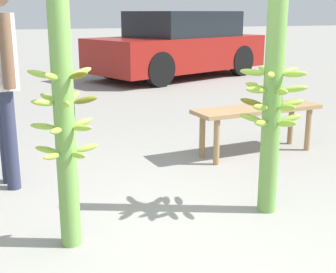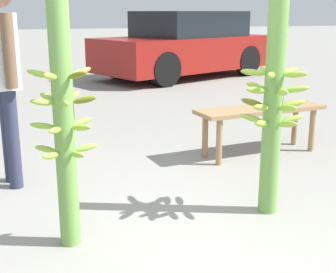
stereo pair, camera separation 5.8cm
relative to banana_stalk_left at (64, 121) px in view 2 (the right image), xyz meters
name	(u,v)px [view 2 (the right image)]	position (x,y,z in m)	size (l,w,h in m)	color
ground_plane	(197,259)	(0.68, -0.47, -0.81)	(80.00, 80.00, 0.00)	gray
banana_stalk_left	(64,121)	(0.00, 0.00, 0.00)	(0.41, 0.41, 1.60)	#6B9E47
banana_stalk_center	(273,105)	(1.45, -0.01, 0.00)	(0.48, 0.48, 1.58)	#6B9E47
vendor_person	(4,65)	(-0.29, 1.24, 0.22)	(0.24, 0.59, 1.70)	#2D334C
market_bench	(261,115)	(2.16, 1.28, -0.39)	(1.41, 0.48, 0.50)	#99754C
parked_car	(185,46)	(3.73, 7.10, -0.10)	(4.43, 3.10, 1.45)	maroon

